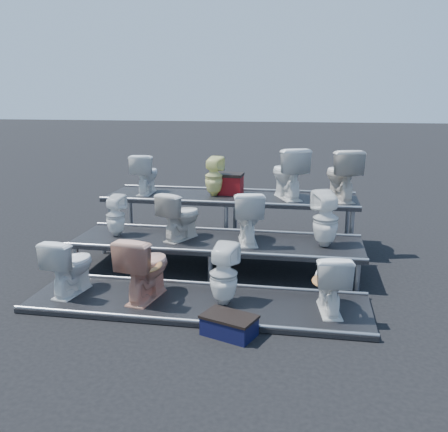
% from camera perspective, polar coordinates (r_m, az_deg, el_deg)
% --- Properties ---
extents(ground, '(80.00, 80.00, 0.00)m').
position_cam_1_polar(ground, '(7.45, -0.83, -6.21)').
color(ground, black).
rests_on(ground, ground).
extents(tier_front, '(4.20, 1.20, 0.06)m').
position_cam_1_polar(tier_front, '(6.26, -3.08, -9.96)').
color(tier_front, black).
rests_on(tier_front, ground).
extents(tier_mid, '(4.20, 1.20, 0.46)m').
position_cam_1_polar(tier_mid, '(7.38, -0.84, -4.53)').
color(tier_mid, black).
rests_on(tier_mid, ground).
extents(tier_back, '(4.20, 1.20, 0.86)m').
position_cam_1_polar(tier_back, '(8.55, 0.78, -0.55)').
color(tier_back, black).
rests_on(tier_back, ground).
extents(toilet_0, '(0.52, 0.78, 0.74)m').
position_cam_1_polar(toilet_0, '(6.66, -17.16, -5.39)').
color(toilet_0, white).
rests_on(toilet_0, tier_front).
extents(toilet_1, '(0.59, 0.87, 0.82)m').
position_cam_1_polar(toilet_1, '(6.27, -9.00, -5.74)').
color(toilet_1, tan).
rests_on(toilet_1, tier_front).
extents(toilet_2, '(0.40, 0.40, 0.75)m').
position_cam_1_polar(toilet_2, '(6.04, -0.04, -6.68)').
color(toilet_2, white).
rests_on(toilet_2, tier_front).
extents(toilet_3, '(0.50, 0.76, 0.73)m').
position_cam_1_polar(toilet_3, '(5.98, 12.02, -7.37)').
color(toilet_3, white).
rests_on(toilet_3, tier_front).
extents(toilet_4, '(0.32, 0.32, 0.62)m').
position_cam_1_polar(toilet_4, '(7.66, -12.29, 0.05)').
color(toilet_4, white).
rests_on(toilet_4, tier_mid).
extents(toilet_5, '(0.65, 0.80, 0.71)m').
position_cam_1_polar(toilet_5, '(7.33, -5.00, 0.07)').
color(toilet_5, beige).
rests_on(toilet_5, tier_mid).
extents(toilet_6, '(0.57, 0.82, 0.76)m').
position_cam_1_polar(toilet_6, '(7.14, 2.71, -0.05)').
color(toilet_6, white).
rests_on(toilet_6, tier_mid).
extents(toilet_7, '(0.47, 0.47, 0.78)m').
position_cam_1_polar(toilet_7, '(7.09, 11.53, -0.34)').
color(toilet_7, white).
rests_on(toilet_7, tier_mid).
extents(toilet_8, '(0.41, 0.69, 0.69)m').
position_cam_1_polar(toilet_8, '(8.75, -8.94, 4.80)').
color(toilet_8, white).
rests_on(toilet_8, tier_back).
extents(toilet_9, '(0.36, 0.37, 0.66)m').
position_cam_1_polar(toilet_9, '(8.44, -1.17, 4.56)').
color(toilet_9, '#ECEB94').
rests_on(toilet_9, tier_back).
extents(toilet_10, '(0.77, 0.95, 0.85)m').
position_cam_1_polar(toilet_10, '(8.28, 7.32, 4.91)').
color(toilet_10, white).
rests_on(toilet_10, tier_back).
extents(toilet_11, '(0.67, 0.92, 0.84)m').
position_cam_1_polar(toilet_11, '(8.29, 13.28, 4.64)').
color(toilet_11, beige).
rests_on(toilet_11, tier_back).
extents(red_crate, '(0.45, 0.36, 0.31)m').
position_cam_1_polar(red_crate, '(8.61, 0.65, 3.55)').
color(red_crate, maroon).
rests_on(red_crate, tier_back).
extents(step_stool, '(0.64, 0.51, 0.20)m').
position_cam_1_polar(step_stool, '(5.53, 0.59, -12.52)').
color(step_stool, black).
rests_on(step_stool, ground).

